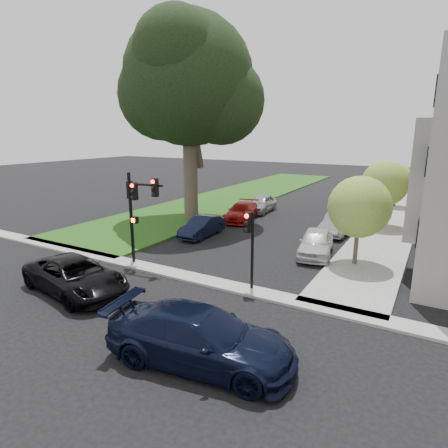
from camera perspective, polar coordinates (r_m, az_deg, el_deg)
The scene contains 20 objects.
ground at distance 16.24m, azimuth -9.00°, elevation -10.56°, with size 140.00×140.00×0.00m, color black.
grass_strip at distance 40.46m, azimuth 2.40°, elevation 4.41°, with size 8.00×44.00×0.12m, color #225517.
sidewalk_right at distance 36.11m, azimuth 25.14°, elevation 1.97°, with size 3.50×44.00×0.12m, color gray.
sidewalk_cross at distance 17.68m, azimuth -4.91°, elevation -8.14°, with size 60.00×1.00×0.12m, color gray.
eucalyptus at distance 28.97m, azimuth -5.54°, elevation 20.91°, with size 10.61×9.63×15.04m.
small_tree_a at distance 19.66m, azimuth 19.93°, elevation 2.45°, with size 3.07×3.07×4.60m.
small_tree_b at distance 28.56m, azimuth 23.30°, elevation 5.71°, with size 3.19×3.19×4.79m.
small_tree_c at distance 37.03m, azimuth 24.88°, elevation 6.24°, with size 2.60×2.60×3.90m.
traffic_signal_main at distance 19.06m, azimuth -13.22°, elevation 3.23°, with size 2.32×0.60×4.75m.
traffic_signal_secondary at distance 15.69m, azimuth 3.97°, elevation -1.89°, with size 0.43×0.35×3.47m.
car_cross_near at distance 17.18m, azimuth -21.70°, elevation -7.34°, with size 2.47×5.35×1.49m, color black.
car_cross_far at distance 11.44m, azimuth -3.63°, elevation -16.82°, with size 2.32×5.71×1.66m, color black.
car_parked_0 at distance 21.28m, azimuth 13.84°, elevation -2.75°, with size 1.74×4.31×1.47m, color silver.
car_parked_1 at distance 26.16m, azimuth 16.87°, elevation 0.05°, with size 1.49×4.27×1.41m, color #999BA0.
car_parked_2 at distance 29.19m, azimuth 18.07°, elevation 1.41°, with size 2.43×5.27×1.46m, color #3F4247.
car_parked_3 at distance 36.11m, azimuth 20.05°, elevation 3.61°, with size 1.85×4.61×1.57m, color maroon.
car_parked_4 at distance 43.10m, azimuth 22.39°, elevation 4.92°, with size 2.15×5.28×1.53m, color black.
car_parked_5 at distance 24.50m, azimuth -3.36°, elevation -0.39°, with size 1.39×3.98×1.31m, color black.
car_parked_6 at distance 28.93m, azimuth 2.70°, elevation 1.88°, with size 1.90×4.68×1.36m, color maroon.
car_parked_7 at distance 32.14m, azimuth 5.63°, elevation 3.13°, with size 1.74×4.31×1.47m, color #999BA0.
Camera 1 is at (9.45, -11.40, 6.65)m, focal length 30.00 mm.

